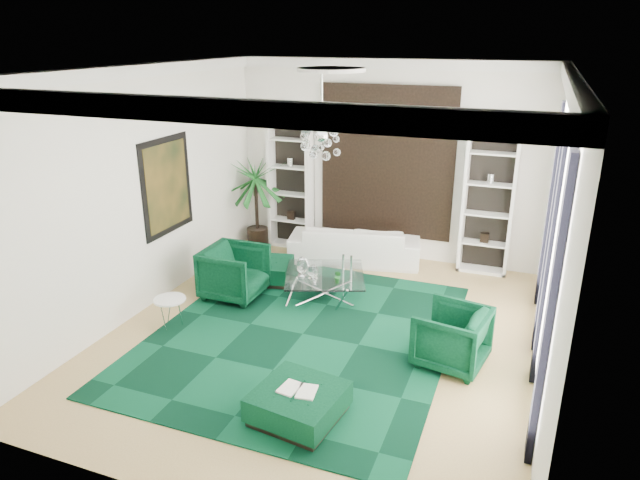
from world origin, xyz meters
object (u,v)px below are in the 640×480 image
at_px(palm, 256,191).
at_px(armchair_left, 235,272).
at_px(sofa, 355,243).
at_px(ottoman_front, 298,404).
at_px(coffee_table, 325,286).
at_px(ottoman_side, 267,271).
at_px(side_table, 171,313).
at_px(armchair_right, 451,337).

bearing_deg(palm, armchair_left, -72.08).
xyz_separation_m(sofa, ottoman_front, (0.88, -4.89, -0.18)).
bearing_deg(sofa, armchair_left, 45.99).
xyz_separation_m(coffee_table, ottoman_front, (0.84, -3.11, -0.03)).
xyz_separation_m(armchair_left, ottoman_side, (0.22, 0.79, -0.26)).
relative_size(coffee_table, ottoman_front, 1.36).
bearing_deg(side_table, coffee_table, 44.18).
relative_size(sofa, ottoman_front, 2.65).
relative_size(armchair_right, palm, 0.38).
height_order(ottoman_front, side_table, side_table).
relative_size(coffee_table, side_table, 2.67).
bearing_deg(side_table, armchair_left, 73.49).
relative_size(sofa, ottoman_side, 2.98).
distance_m(coffee_table, side_table, 2.55).
bearing_deg(armchair_right, armchair_left, -92.38).
relative_size(side_table, palm, 0.20).
xyz_separation_m(ottoman_side, palm, (-0.97, 1.54, 1.00)).
height_order(ottoman_side, palm, palm).
xyz_separation_m(sofa, ottoman_side, (-1.18, -1.46, -0.18)).
bearing_deg(side_table, sofa, 63.30).
distance_m(coffee_table, ottoman_front, 3.22).
distance_m(ottoman_side, palm, 2.08).
bearing_deg(armchair_right, coffee_table, -109.49).
distance_m(side_table, palm, 3.77).
bearing_deg(sofa, armchair_right, 115.01).
bearing_deg(side_table, palm, 95.79).
relative_size(armchair_left, ottoman_front, 1.03).
bearing_deg(armchair_left, side_table, 163.52).
distance_m(ottoman_side, side_table, 2.18).
distance_m(armchair_right, ottoman_front, 2.33).
relative_size(ottoman_side, side_table, 1.75).
bearing_deg(palm, ottoman_front, -58.61).
bearing_deg(side_table, ottoman_side, 73.95).
xyz_separation_m(sofa, side_table, (-1.79, -3.55, -0.13)).
distance_m(sofa, ottoman_side, 1.89).
height_order(coffee_table, palm, palm).
relative_size(coffee_table, ottoman_side, 1.53).
bearing_deg(coffee_table, sofa, 91.31).
xyz_separation_m(ottoman_front, palm, (-3.03, 4.97, 1.00)).
xyz_separation_m(coffee_table, side_table, (-1.83, -1.78, 0.01)).
bearing_deg(ottoman_side, side_table, -106.05).
relative_size(sofa, coffee_table, 1.95).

